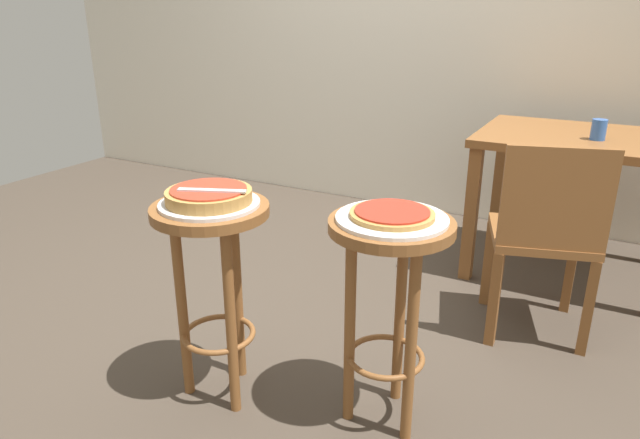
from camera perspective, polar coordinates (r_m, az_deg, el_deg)
ground_plane at (r=2.77m, az=-2.98°, el=-8.25°), size 6.00×6.00×0.00m
stool_foreground at (r=1.96m, az=-10.58°, el=-3.84°), size 0.39×0.39×0.72m
serving_plate_foreground at (r=1.89m, az=-10.96°, el=1.56°), size 0.33×0.33×0.01m
pizza_foreground at (r=1.88m, az=-11.01°, el=2.38°), size 0.28×0.28×0.05m
stool_middle at (r=1.81m, az=6.90°, el=-5.70°), size 0.39×0.39×0.72m
serving_plate_middle at (r=1.74m, az=7.17°, el=0.08°), size 0.34×0.34×0.01m
pizza_middle at (r=1.73m, az=7.20°, el=0.58°), size 0.26×0.26×0.02m
dining_table at (r=3.15m, az=24.25°, el=5.66°), size 0.95×0.76×0.73m
cup_near_edge at (r=3.02m, az=26.01°, el=8.05°), size 0.07×0.07×0.10m
wooden_chair at (r=2.48m, az=21.50°, el=-1.31°), size 0.50×0.50×0.85m
pizza_server_knife at (r=1.84m, az=-10.73°, el=2.86°), size 0.21×0.11×0.01m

